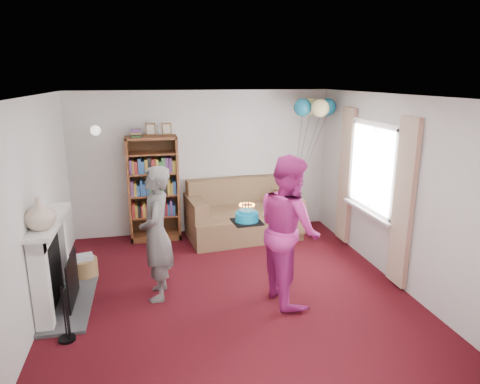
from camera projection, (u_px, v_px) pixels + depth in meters
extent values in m
plane|color=black|center=(231.00, 295.00, 5.49)|extent=(5.00, 5.00, 0.00)
cube|color=silver|center=(203.00, 163.00, 7.53)|extent=(4.50, 0.02, 2.50)
cube|color=silver|center=(29.00, 214.00, 4.70)|extent=(0.02, 5.00, 2.50)
cube|color=silver|center=(399.00, 191.00, 5.64)|extent=(0.02, 5.00, 2.50)
cube|color=white|center=(230.00, 96.00, 4.84)|extent=(4.50, 5.00, 0.01)
cube|color=#3F3F42|center=(69.00, 303.00, 5.26)|extent=(0.55, 1.40, 0.04)
cube|color=white|center=(41.00, 287.00, 4.58)|extent=(0.18, 0.14, 1.06)
cube|color=white|center=(60.00, 249.00, 5.62)|extent=(0.18, 0.14, 1.06)
cube|color=white|center=(47.00, 229.00, 4.97)|extent=(0.18, 1.24, 0.16)
cube|color=white|center=(48.00, 221.00, 4.95)|extent=(0.28, 1.35, 0.05)
cube|color=black|center=(50.00, 270.00, 5.11)|extent=(0.10, 0.80, 0.86)
cube|color=black|center=(73.00, 279.00, 5.19)|extent=(0.02, 0.70, 0.60)
cylinder|color=black|center=(64.00, 313.00, 4.47)|extent=(0.18, 0.18, 0.64)
cylinder|color=black|center=(87.00, 267.00, 6.01)|extent=(0.26, 0.26, 0.26)
cube|color=white|center=(377.00, 124.00, 5.98)|extent=(0.08, 1.30, 0.08)
cube|color=white|center=(370.00, 209.00, 6.30)|extent=(0.08, 1.30, 0.08)
cube|color=white|center=(375.00, 168.00, 6.15)|extent=(0.01, 1.15, 1.20)
cube|color=white|center=(368.00, 211.00, 6.30)|extent=(0.14, 1.32, 0.04)
cube|color=#B8AB8B|center=(403.00, 204.00, 5.44)|extent=(0.07, 0.38, 2.20)
cube|color=#B8AB8B|center=(346.00, 176.00, 6.99)|extent=(0.07, 0.38, 2.20)
cylinder|color=gold|center=(96.00, 129.00, 6.95)|extent=(0.04, 0.12, 0.04)
sphere|color=white|center=(95.00, 130.00, 6.87)|extent=(0.16, 0.16, 0.16)
cube|color=#472B14|center=(153.00, 186.00, 7.40)|extent=(0.84, 0.04, 1.77)
cube|color=brown|center=(129.00, 190.00, 7.14)|extent=(0.04, 0.42, 1.77)
cube|color=brown|center=(178.00, 187.00, 7.30)|extent=(0.04, 0.42, 1.77)
cube|color=brown|center=(151.00, 138.00, 6.99)|extent=(0.84, 0.42, 0.04)
cube|color=brown|center=(156.00, 235.00, 7.44)|extent=(0.84, 0.42, 0.10)
cube|color=brown|center=(155.00, 215.00, 7.34)|extent=(0.76, 0.38, 0.03)
cube|color=brown|center=(154.00, 194.00, 7.24)|extent=(0.76, 0.38, 0.02)
cube|color=brown|center=(153.00, 173.00, 7.15)|extent=(0.76, 0.38, 0.02)
cube|color=brown|center=(152.00, 153.00, 7.06)|extent=(0.76, 0.38, 0.02)
cube|color=maroon|center=(136.00, 133.00, 6.91)|extent=(0.16, 0.22, 0.12)
cube|color=brown|center=(150.00, 129.00, 7.01)|extent=(0.16, 0.02, 0.20)
cube|color=brown|center=(167.00, 129.00, 7.06)|extent=(0.16, 0.02, 0.20)
cube|color=brown|center=(243.00, 225.00, 7.45)|extent=(1.87, 0.99, 0.44)
cube|color=brown|center=(238.00, 198.00, 7.70)|extent=(1.87, 0.24, 0.77)
cube|color=brown|center=(196.00, 216.00, 7.22)|extent=(0.24, 0.94, 0.60)
cube|color=brown|center=(288.00, 210.00, 7.56)|extent=(0.24, 0.94, 0.60)
cube|color=brown|center=(220.00, 214.00, 7.22)|extent=(0.79, 0.69, 0.12)
cube|color=brown|center=(268.00, 211.00, 7.39)|extent=(0.79, 0.69, 0.12)
cylinder|color=olive|center=(84.00, 268.00, 5.95)|extent=(0.36, 0.36, 0.27)
cube|color=beige|center=(83.00, 257.00, 5.91)|extent=(0.25, 0.20, 0.06)
imported|color=black|center=(156.00, 234.00, 5.26)|extent=(0.46, 0.65, 1.69)
imported|color=#B12378|center=(289.00, 229.00, 5.20)|extent=(0.79, 0.96, 1.84)
cube|color=black|center=(247.00, 222.00, 4.97)|extent=(0.32, 0.32, 0.02)
cylinder|color=#0E7FA8|center=(247.00, 217.00, 4.96)|extent=(0.27, 0.27, 0.10)
cylinder|color=#0E7FA8|center=(247.00, 212.00, 4.94)|extent=(0.20, 0.20, 0.04)
cylinder|color=pink|center=(254.00, 209.00, 4.95)|extent=(0.01, 0.01, 0.09)
sphere|color=orange|center=(254.00, 204.00, 4.94)|extent=(0.02, 0.02, 0.02)
cylinder|color=pink|center=(252.00, 208.00, 4.98)|extent=(0.01, 0.01, 0.09)
sphere|color=orange|center=(252.00, 204.00, 4.97)|extent=(0.02, 0.02, 0.02)
cylinder|color=pink|center=(250.00, 207.00, 5.00)|extent=(0.01, 0.01, 0.09)
sphere|color=orange|center=(250.00, 203.00, 4.99)|extent=(0.02, 0.02, 0.02)
cylinder|color=pink|center=(247.00, 207.00, 5.01)|extent=(0.01, 0.01, 0.09)
sphere|color=orange|center=(247.00, 203.00, 5.00)|extent=(0.02, 0.02, 0.02)
cylinder|color=pink|center=(244.00, 207.00, 5.00)|extent=(0.01, 0.01, 0.09)
sphere|color=orange|center=(244.00, 203.00, 4.99)|extent=(0.02, 0.02, 0.02)
cylinder|color=pink|center=(241.00, 208.00, 4.98)|extent=(0.01, 0.01, 0.09)
sphere|color=orange|center=(241.00, 204.00, 4.97)|extent=(0.02, 0.02, 0.02)
cylinder|color=pink|center=(240.00, 208.00, 4.95)|extent=(0.01, 0.01, 0.09)
sphere|color=orange|center=(240.00, 204.00, 4.94)|extent=(0.02, 0.02, 0.02)
cylinder|color=pink|center=(240.00, 209.00, 4.91)|extent=(0.01, 0.01, 0.09)
sphere|color=orange|center=(240.00, 205.00, 4.90)|extent=(0.02, 0.02, 0.02)
cylinder|color=pink|center=(241.00, 210.00, 4.88)|extent=(0.01, 0.01, 0.09)
sphere|color=orange|center=(241.00, 206.00, 4.87)|extent=(0.02, 0.02, 0.02)
cylinder|color=pink|center=(244.00, 211.00, 4.86)|extent=(0.01, 0.01, 0.09)
sphere|color=orange|center=(244.00, 207.00, 4.85)|extent=(0.02, 0.02, 0.02)
cylinder|color=pink|center=(247.00, 211.00, 4.85)|extent=(0.01, 0.01, 0.09)
sphere|color=orange|center=(247.00, 207.00, 4.84)|extent=(0.02, 0.02, 0.02)
cylinder|color=pink|center=(250.00, 211.00, 4.86)|extent=(0.01, 0.01, 0.09)
sphere|color=orange|center=(250.00, 207.00, 4.85)|extent=(0.02, 0.02, 0.02)
cylinder|color=pink|center=(252.00, 210.00, 4.88)|extent=(0.01, 0.01, 0.09)
sphere|color=orange|center=(253.00, 206.00, 4.87)|extent=(0.02, 0.02, 0.02)
cylinder|color=pink|center=(254.00, 209.00, 4.91)|extent=(0.01, 0.01, 0.09)
sphere|color=orange|center=(254.00, 205.00, 4.90)|extent=(0.02, 0.02, 0.02)
sphere|color=#3F3F3F|center=(292.00, 199.00, 7.30)|extent=(0.02, 0.02, 0.02)
sphere|color=#176F90|center=(327.00, 107.00, 7.22)|extent=(0.30, 0.30, 0.30)
sphere|color=#E0DE89|center=(310.00, 106.00, 7.38)|extent=(0.30, 0.30, 0.30)
sphere|color=#176F90|center=(303.00, 107.00, 7.13)|extent=(0.30, 0.30, 0.30)
sphere|color=#E0DE89|center=(320.00, 108.00, 6.96)|extent=(0.30, 0.30, 0.30)
imported|color=beige|center=(40.00, 213.00, 4.57)|extent=(0.44, 0.44, 0.35)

